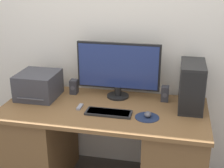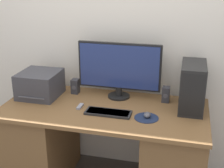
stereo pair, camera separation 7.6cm
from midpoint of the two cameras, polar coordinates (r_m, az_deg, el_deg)
wall_back at (r=2.75m, az=1.68°, el=10.70°), size 6.40×0.05×2.70m
desk at (r=2.69m, az=-0.62°, el=-11.46°), size 1.64×0.77×0.76m
monitor at (r=2.63m, az=2.14°, el=2.89°), size 0.71×0.19×0.48m
keyboard at (r=2.40m, az=0.21°, el=-5.24°), size 0.36×0.13×0.02m
mousepad at (r=2.36m, az=7.24°, el=-6.16°), size 0.18×0.18×0.00m
mouse at (r=2.36m, az=7.38°, el=-5.62°), size 0.05×0.07×0.04m
computer_tower at (r=2.51m, az=15.31°, el=-0.49°), size 0.19×0.38×0.37m
printer at (r=2.76m, az=-12.27°, el=-0.04°), size 0.33×0.35×0.22m
speaker_left at (r=2.79m, az=-5.96°, el=-0.41°), size 0.06×0.08×0.13m
speaker_right at (r=2.64m, az=10.62°, el=-1.88°), size 0.06×0.08×0.13m
remote_control at (r=2.52m, az=-5.02°, el=-4.11°), size 0.03×0.10×0.02m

